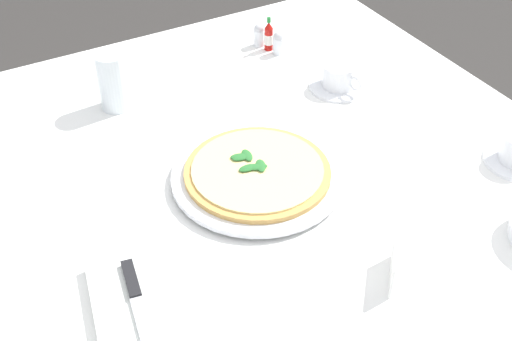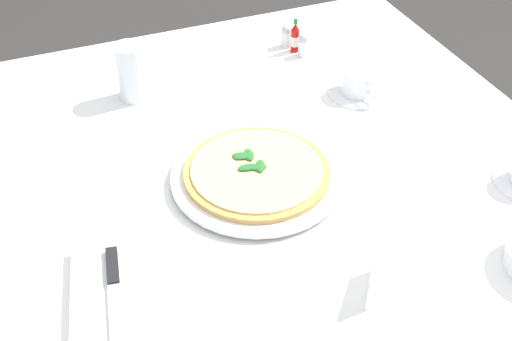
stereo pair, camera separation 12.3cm
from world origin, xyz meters
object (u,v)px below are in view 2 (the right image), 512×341
Objects in this scene: dinner_knife at (114,291)px; coffee_cup_left_edge at (359,84)px; water_glass_center_back at (132,75)px; napkin_folded at (115,296)px; hot_sauce_bottle at (295,38)px; pizza_plate at (258,177)px; menu_card at (374,276)px; pizza at (258,171)px; pepper_shaker at (286,37)px; salt_shaker at (304,46)px.

coffee_cup_left_edge is at bearing 131.18° from dinner_knife.
napkin_folded is (0.54, -0.16, -0.05)m from water_glass_center_back.
hot_sauce_bottle is (-0.22, -0.05, 0.01)m from coffee_cup_left_edge.
hot_sauce_bottle is (-0.42, 0.26, 0.02)m from pizza_plate.
pizza_plate is 4.44× the size of menu_card.
pizza is 0.51m from pepper_shaker.
dinner_knife is 0.81m from salt_shaker.
menu_card is at bearing 12.18° from pizza.
menu_card is (0.50, -0.24, 0.00)m from coffee_cup_left_edge.
pizza is at bearing -127.02° from menu_card.
napkin_folded is 4.28× the size of salt_shaker.
salt_shaker is at bearing -155.77° from menu_card.
pizza_plate is at bearing 131.42° from napkin_folded.
salt_shaker is (-0.39, 0.27, 0.01)m from pizza_plate.
coffee_cup_left_edge is 0.72m from napkin_folded.
water_glass_center_back is 0.40m from pepper_shaker.
pizza is at bearing -35.03° from salt_shaker.
water_glass_center_back reaches higher than pepper_shaker.
menu_card is (0.69, -0.21, 0.00)m from salt_shaker.
pizza is 1.37× the size of dinner_knife.
salt_shaker reaches higher than napkin_folded.
coffee_cup_left_edge is at bearing 13.20° from pepper_shaker.
coffee_cup_left_edge is 2.35× the size of pepper_shaker.
pepper_shaker is at bearing -166.80° from coffee_cup_left_edge.
hot_sauce_bottle is at bearing -160.35° from salt_shaker.
coffee_cup_left_edge is at bearing 132.16° from napkin_folded.
menu_card reaches higher than napkin_folded.
coffee_cup_left_edge reaches higher than salt_shaker.
hot_sauce_bottle is 0.03m from pepper_shaker.
water_glass_center_back is (-0.17, -0.45, 0.03)m from coffee_cup_left_edge.
hot_sauce_bottle is 0.75m from menu_card.
hot_sauce_bottle is 0.03m from salt_shaker.
coffee_cup_left_edge is at bearing 12.36° from hot_sauce_bottle.
water_glass_center_back is at bearing -110.39° from coffee_cup_left_edge.
water_glass_center_back is at bearing -82.10° from hot_sauce_bottle.
pizza_plate is 1.61× the size of dinner_knife.
pizza_plate is 0.35m from napkin_folded.
pizza_plate is 0.47m from salt_shaker.
coffee_cup_left_edge is at bearing -165.44° from menu_card.
salt_shaker is (0.03, 0.01, -0.01)m from hot_sauce_bottle.
dinner_knife is 3.47× the size of salt_shaker.
water_glass_center_back reaches higher than pizza.
salt_shaker is at bearing 145.03° from pizza_plate.
pizza_plate is at bearing -32.14° from hot_sauce_bottle.
pizza is 2.14× the size of water_glass_center_back.
pepper_shaker is (-0.08, 0.39, -0.03)m from water_glass_center_back.
dinner_knife is 0.84m from pepper_shaker.
pizza is at bearing -29.56° from pepper_shaker.
water_glass_center_back is 1.50× the size of hot_sauce_bottle.
coffee_cup_left_edge is 0.48m from water_glass_center_back.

